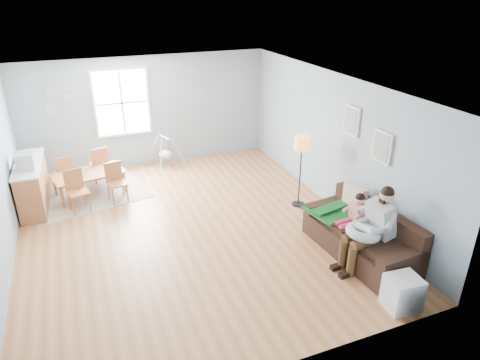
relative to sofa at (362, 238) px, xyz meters
name	(u,v)px	position (x,y,z in m)	size (l,w,h in m)	color
room	(182,103)	(-2.51, 1.87, 2.12)	(8.40, 9.40, 3.90)	#9F6338
window	(122,103)	(-3.11, 5.33, 1.35)	(1.32, 0.08, 1.62)	white
pictures	(366,133)	(0.46, 0.82, 1.55)	(0.05, 1.34, 0.74)	white
wall_plates	(57,101)	(-4.51, 5.34, 1.53)	(0.67, 0.02, 0.66)	#8FA1AB
sofa	(362,238)	(0.00, 0.00, 0.00)	(1.03, 2.14, 0.85)	black
green_throw	(335,209)	(-0.13, 0.69, 0.24)	(0.96, 0.77, 0.04)	#155C28
beige_pillow	(355,198)	(0.18, 0.56, 0.46)	(0.14, 0.48, 0.48)	#C1AD93
father	(372,226)	(-0.11, -0.31, 0.43)	(0.99, 0.47, 1.38)	#9C9C9E
nursing_pillow	(363,232)	(-0.27, -0.32, 0.36)	(0.56, 0.56, 0.15)	#AAC0D4
infant	(362,227)	(-0.28, -0.28, 0.43)	(0.22, 0.37, 0.13)	white
toddler	(354,213)	(-0.09, 0.19, 0.41)	(0.54, 0.27, 0.83)	silver
floor_lamp	(302,149)	(-0.14, 1.96, 0.94)	(0.30, 0.30, 1.50)	black
storage_cube	(402,293)	(-0.31, -1.33, -0.05)	(0.48, 0.44, 0.50)	silver
rug	(92,194)	(-4.11, 4.06, -0.29)	(2.21, 1.68, 0.01)	#A59F96
dining_table	(90,184)	(-4.11, 4.06, -0.04)	(1.46, 0.81, 0.51)	brown
chair_sw	(76,188)	(-4.39, 3.44, 0.18)	(0.47, 0.47, 0.86)	#945933
chair_se	(116,180)	(-3.61, 3.60, 0.17)	(0.44, 0.44, 0.83)	#945933
chair_nw	(64,172)	(-4.61, 4.52, 0.15)	(0.45, 0.45, 0.80)	#945933
chair_ne	(100,163)	(-3.83, 4.67, 0.18)	(0.45, 0.45, 0.85)	#945933
counter	(33,184)	(-5.21, 3.96, 0.19)	(0.56, 1.73, 0.96)	brown
monitor	(25,161)	(-5.21, 3.63, 0.82)	(0.37, 0.35, 0.31)	#B6B6BB
baby_swing	(166,154)	(-2.24, 4.97, 0.06)	(0.99, 1.00, 0.81)	#B6B6BB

